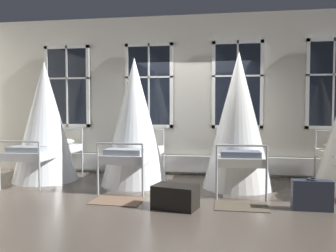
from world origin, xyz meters
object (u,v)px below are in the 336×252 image
Objects in this scene: cot_third at (238,122)px; suitcase_dark at (312,195)px; cot_second at (135,123)px; cot_first at (45,123)px; travel_trunk at (175,197)px.

cot_third is 4.54× the size of suitcase_dark.
cot_second is at bearing 156.11° from suitcase_dark.
cot_first is at bearing 87.59° from cot_third.
cot_second reaches higher than travel_trunk.
cot_first is 0.99× the size of cot_second.
suitcase_dark is (3.00, -1.32, -0.97)m from cot_second.
cot_second is 2.12m from travel_trunk.
cot_first reaches higher than travel_trunk.
cot_third is at bearing -90.35° from cot_first.
suitcase_dark reaches higher than travel_trunk.
cot_third is (1.98, 0.02, 0.04)m from cot_second.
cot_second reaches higher than cot_first.
cot_third is 2.12m from travel_trunk.
cot_third reaches higher than travel_trunk.
cot_second is at bearing -91.89° from cot_first.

